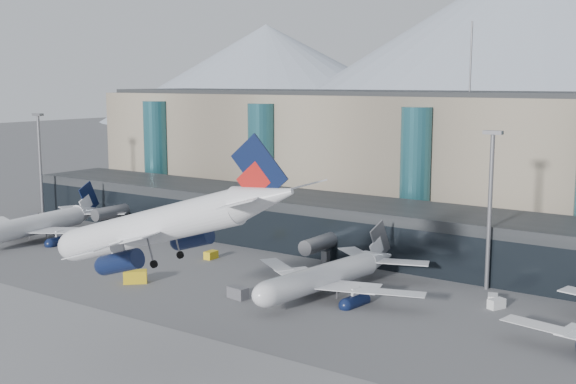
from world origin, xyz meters
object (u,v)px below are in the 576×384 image
at_px(veh_c, 238,293).
at_px(veh_d, 496,304).
at_px(jet_parked_left, 47,217).
at_px(veh_g, 493,299).
at_px(veh_f, 34,218).
at_px(veh_a, 93,241).
at_px(veh_b, 211,255).
at_px(lightmast_left, 40,160).
at_px(veh_h, 135,277).
at_px(hero_jet, 174,215).
at_px(lightmast_mid, 490,201).
at_px(jet_parked_mid, 336,267).

height_order(veh_c, veh_d, veh_c).
xyz_separation_m(jet_parked_left, veh_d, (95.54, 7.05, -3.79)).
height_order(veh_c, veh_g, veh_c).
relative_size(jet_parked_left, veh_c, 11.33).
distance_m(veh_f, veh_g, 111.48).
xyz_separation_m(veh_a, veh_f, (-31.27, 8.51, 0.05)).
xyz_separation_m(veh_d, veh_f, (-112.68, 1.90, 0.24)).
height_order(veh_a, veh_d, veh_a).
bearing_deg(veh_b, veh_g, -87.65).
xyz_separation_m(lightmast_left, veh_h, (60.75, -27.00, -13.36)).
relative_size(hero_jet, veh_b, 14.21).
bearing_deg(jet_parked_left, veh_a, -95.19).
distance_m(hero_jet, veh_f, 99.74).
distance_m(hero_jet, veh_h, 39.77).
xyz_separation_m(lightmast_left, veh_a, (33.33, -12.71, -13.49)).
distance_m(hero_jet, veh_d, 51.49).
distance_m(hero_jet, veh_b, 53.25).
relative_size(jet_parked_left, veh_d, 14.32).
distance_m(veh_b, veh_d, 54.46).
height_order(veh_b, veh_c, veh_c).
bearing_deg(veh_f, veh_b, -133.75).
bearing_deg(veh_b, veh_h, -179.54).
height_order(hero_jet, veh_c, hero_jet).
distance_m(veh_d, veh_g, 2.20).
height_order(lightmast_left, veh_a, lightmast_left).
bearing_deg(veh_f, lightmast_mid, -126.91).
relative_size(hero_jet, veh_g, 14.73).
height_order(lightmast_left, veh_b, lightmast_left).
bearing_deg(hero_jet, lightmast_mid, 62.34).
xyz_separation_m(lightmast_left, hero_jet, (90.10, -47.95, 3.42)).
height_order(lightmast_left, veh_h, lightmast_left).
relative_size(jet_parked_mid, veh_c, 10.54).
bearing_deg(veh_d, veh_c, 142.31).
distance_m(jet_parked_mid, veh_d, 24.96).
bearing_deg(lightmast_left, veh_h, -23.96).
xyz_separation_m(lightmast_mid, jet_parked_left, (-90.80, -16.15, -9.89)).
xyz_separation_m(veh_b, veh_d, (54.45, 1.17, -0.01)).
bearing_deg(jet_parked_left, lightmast_left, 48.64).
bearing_deg(jet_parked_mid, veh_f, 92.37).
height_order(hero_jet, jet_parked_left, hero_jet).
bearing_deg(hero_jet, veh_b, 119.91).
bearing_deg(veh_c, veh_d, 35.72).
bearing_deg(veh_g, hero_jet, -46.98).
distance_m(jet_parked_mid, veh_g, 24.38).
bearing_deg(jet_parked_mid, hero_jet, -173.53).
distance_m(jet_parked_left, veh_a, 14.59).
bearing_deg(jet_parked_left, jet_parked_mid, -96.53).
distance_m(lightmast_left, veh_d, 115.72).
height_order(jet_parked_left, veh_d, jet_parked_left).
relative_size(veh_a, veh_g, 1.33).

